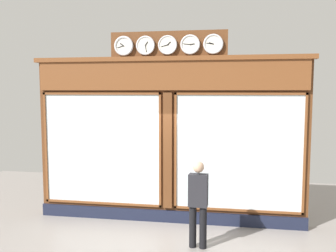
# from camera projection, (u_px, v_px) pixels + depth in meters

# --- Properties ---
(shop_facade) EXTENTS (6.27, 0.42, 4.32)m
(shop_facade) POSITION_uv_depth(u_px,v_px,m) (169.00, 138.00, 8.16)
(shop_facade) COLOR #5B3319
(shop_facade) RESTS_ON ground_plane
(pedestrian) EXTENTS (0.38, 0.25, 1.69)m
(pedestrian) POSITION_uv_depth(u_px,v_px,m) (198.00, 200.00, 6.79)
(pedestrian) COLOR black
(pedestrian) RESTS_ON ground_plane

